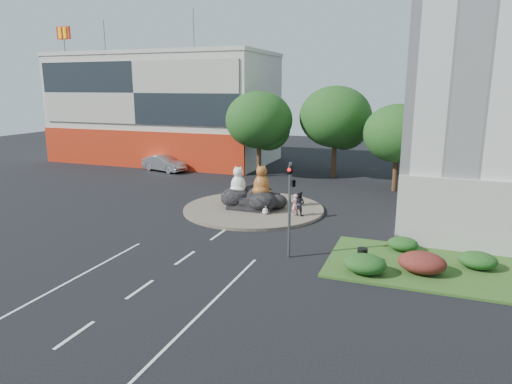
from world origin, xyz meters
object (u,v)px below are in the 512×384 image
Objects in this scene: kitten_calico at (228,202)px; parked_car at (164,163)px; pedestrian_pink at (295,205)px; cat_white at (238,180)px; litter_bin at (362,255)px; cat_tabby at (262,180)px; pedestrian_dark at (299,203)px; kitten_white at (265,209)px.

kitten_calico is 17.35m from parked_car.
pedestrian_pink reaches higher than parked_car.
litter_bin is (9.82, -7.50, -1.66)m from cat_white.
cat_white is 4.71m from pedestrian_pink.
kitten_calico is 12.39m from litter_bin.
parked_car reaches higher than litter_bin.
pedestrian_pink is at bearing 8.58° from kitten_calico.
pedestrian_dark is at bearing -14.73° from cat_tabby.
litter_bin is (22.92, -18.78, -0.35)m from parked_car.
pedestrian_dark reaches higher than pedestrian_pink.
pedestrian_pink is at bearing 128.82° from litter_bin.
kitten_calico is at bearing -155.30° from cat_tabby.
kitten_white is at bearing -59.17° from cat_tabby.
cat_tabby reaches higher than pedestrian_dark.
cat_tabby is at bearing 1.95° from pedestrian_dark.
cat_tabby is 2.61× the size of kitten_calico.
kitten_white is at bearing -33.80° from pedestrian_pink.
cat_tabby is 3.11× the size of kitten_white.
parked_car is (-13.10, 11.28, -1.31)m from cat_white.
cat_white is 1.72m from kitten_calico.
pedestrian_dark is at bearing -109.00° from parked_car.
cat_tabby is 18.49m from parked_car.
parked_car is (-12.60, 11.93, 0.20)m from kitten_calico.
cat_white is at bearing -169.18° from cat_tabby.
pedestrian_pink is 2.09× the size of litter_bin.
cat_white reaches higher than parked_car.
litter_bin is (8.14, -7.76, -1.74)m from cat_tabby.
cat_tabby is at bearing 33.51° from kitten_calico.
kitten_white is at bearing -21.66° from cat_white.
kitten_calico is at bearing -123.28° from cat_white.
pedestrian_dark is 21.45m from parked_car.
cat_tabby is at bearing -65.58° from pedestrian_pink.
kitten_white is (2.48, -1.21, -1.58)m from cat_white.
cat_tabby is at bearing 13.01° from cat_white.
pedestrian_dark is at bearing 10.79° from kitten_calico.
pedestrian_pink is at bearing -6.49° from cat_white.
pedestrian_dark is at bearing 174.99° from pedestrian_pink.
cat_white is at bearing -115.87° from parked_car.
kitten_calico is 0.57× the size of pedestrian_pink.
litter_bin is at bearing 145.66° from pedestrian_dark.
cat_white is 2.92× the size of litter_bin.
pedestrian_dark is at bearing 126.77° from litter_bin.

